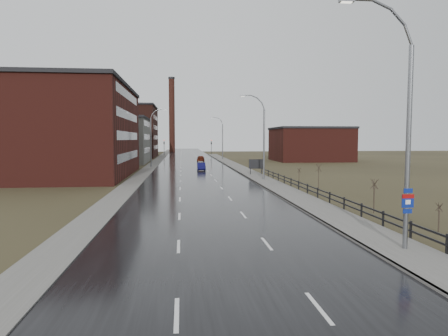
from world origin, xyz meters
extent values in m
plane|color=#2D2819|center=(0.00, 0.00, 0.00)|extent=(320.00, 320.00, 0.00)
cube|color=black|center=(0.00, 60.00, 0.03)|extent=(14.00, 300.00, 0.06)
cube|color=#595651|center=(8.60, 35.00, 0.09)|extent=(3.20, 180.00, 0.18)
cube|color=slate|center=(7.08, 35.00, 0.09)|extent=(0.16, 180.00, 0.18)
cube|color=#595651|center=(-8.20, 60.00, 0.06)|extent=(2.40, 260.00, 0.12)
cube|color=#471914|center=(-21.00, 45.00, 6.50)|extent=(22.00, 28.00, 13.00)
cube|color=black|center=(-21.00, 45.00, 13.25)|extent=(22.44, 28.56, 0.50)
cube|color=black|center=(-10.02, 45.00, 3.00)|extent=(0.06, 22.40, 1.20)
cube|color=black|center=(-10.02, 45.00, 6.00)|extent=(0.06, 22.40, 1.20)
cube|color=black|center=(-10.02, 45.00, 9.00)|extent=(0.06, 22.40, 1.20)
cube|color=black|center=(-10.02, 45.00, 12.00)|extent=(0.06, 22.40, 1.20)
cube|color=slate|center=(-18.00, 78.00, 5.00)|extent=(16.00, 20.00, 10.00)
cube|color=black|center=(-18.00, 78.00, 10.25)|extent=(16.32, 20.40, 0.50)
cube|color=black|center=(-10.02, 78.00, 3.00)|extent=(0.06, 16.00, 1.20)
cube|color=black|center=(-10.02, 78.00, 6.00)|extent=(0.06, 16.00, 1.20)
cube|color=black|center=(-10.02, 78.00, 9.00)|extent=(0.06, 16.00, 1.20)
cube|color=#331611|center=(-23.00, 108.00, 7.50)|extent=(26.00, 24.00, 15.00)
cube|color=black|center=(-23.00, 108.00, 15.25)|extent=(26.52, 24.48, 0.50)
cube|color=black|center=(-10.02, 108.00, 3.00)|extent=(0.06, 19.20, 1.20)
cube|color=black|center=(-10.02, 108.00, 6.00)|extent=(0.06, 19.20, 1.20)
cube|color=black|center=(-10.02, 108.00, 9.00)|extent=(0.06, 19.20, 1.20)
cube|color=black|center=(-10.02, 108.00, 12.00)|extent=(0.06, 19.20, 1.20)
cube|color=#471914|center=(30.30, 82.00, 4.00)|extent=(18.00, 16.00, 8.00)
cube|color=black|center=(30.30, 82.00, 8.25)|extent=(18.36, 16.32, 0.50)
cylinder|color=#331611|center=(-6.00, 150.00, 15.00)|extent=(2.40, 2.40, 30.00)
cylinder|color=black|center=(-6.00, 150.00, 30.30)|extent=(2.70, 2.70, 0.80)
cylinder|color=slate|center=(8.80, 2.00, 5.00)|extent=(0.24, 0.24, 10.00)
cylinder|color=slate|center=(8.61, 2.00, 10.46)|extent=(0.57, 0.14, 1.12)
cylinder|color=slate|center=(8.06, 2.00, 11.28)|extent=(0.91, 0.14, 0.91)
cylinder|color=slate|center=(7.25, 2.00, 11.82)|extent=(1.12, 0.14, 0.57)
cylinder|color=slate|center=(6.29, 2.00, 12.01)|extent=(1.15, 0.14, 0.14)
cube|color=slate|center=(5.54, 2.00, 11.96)|extent=(0.70, 0.28, 0.18)
cube|color=silver|center=(5.54, 2.00, 11.86)|extent=(0.50, 0.20, 0.04)
cube|color=navy|center=(8.80, 1.88, 3.05)|extent=(0.45, 0.04, 0.22)
cube|color=navy|center=(8.80, 1.88, 2.55)|extent=(0.60, 0.04, 0.65)
cube|color=maroon|center=(8.80, 1.87, 2.78)|extent=(0.60, 0.04, 0.20)
cube|color=navy|center=(8.80, 1.88, 2.05)|extent=(0.45, 0.04, 0.22)
cube|color=silver|center=(8.80, 1.86, 2.50)|extent=(0.26, 0.02, 0.22)
cylinder|color=slate|center=(8.80, 36.00, 4.75)|extent=(0.24, 0.24, 9.50)
cylinder|color=slate|center=(8.63, 36.00, 9.90)|extent=(0.51, 0.14, 0.98)
cylinder|color=slate|center=(8.16, 36.00, 10.62)|extent=(0.81, 0.14, 0.81)
cylinder|color=slate|center=(7.44, 36.00, 11.09)|extent=(0.98, 0.14, 0.51)
cylinder|color=slate|center=(6.60, 36.00, 11.26)|extent=(1.01, 0.14, 0.14)
cube|color=slate|center=(5.91, 36.00, 11.21)|extent=(0.70, 0.28, 0.18)
cube|color=silver|center=(5.91, 36.00, 11.11)|extent=(0.50, 0.20, 0.04)
cylinder|color=slate|center=(-8.00, 62.00, 4.75)|extent=(0.24, 0.24, 9.50)
cylinder|color=slate|center=(-7.83, 62.00, 9.90)|extent=(0.51, 0.14, 0.98)
cylinder|color=slate|center=(-7.36, 62.00, 10.62)|extent=(0.81, 0.14, 0.81)
cylinder|color=slate|center=(-6.64, 62.00, 11.09)|extent=(0.98, 0.14, 0.51)
cylinder|color=slate|center=(-5.80, 62.00, 11.26)|extent=(1.01, 0.14, 0.14)
cube|color=slate|center=(-5.11, 62.00, 11.21)|extent=(0.70, 0.28, 0.18)
cube|color=silver|center=(-5.11, 62.00, 11.11)|extent=(0.50, 0.20, 0.04)
cylinder|color=slate|center=(8.80, 90.00, 4.75)|extent=(0.24, 0.24, 9.50)
cylinder|color=slate|center=(8.63, 90.00, 9.90)|extent=(0.51, 0.14, 0.98)
cylinder|color=slate|center=(8.16, 90.00, 10.62)|extent=(0.81, 0.14, 0.81)
cylinder|color=slate|center=(7.44, 90.00, 11.09)|extent=(0.98, 0.14, 0.51)
cylinder|color=slate|center=(6.60, 90.00, 11.26)|extent=(1.01, 0.14, 0.14)
cube|color=slate|center=(5.91, 90.00, 11.21)|extent=(0.70, 0.28, 0.18)
cube|color=silver|center=(5.91, 90.00, 11.11)|extent=(0.50, 0.20, 0.04)
cube|color=black|center=(10.30, 1.00, 0.55)|extent=(0.10, 0.10, 1.10)
cube|color=black|center=(10.30, 4.00, 0.55)|extent=(0.10, 0.10, 1.10)
cube|color=black|center=(10.30, 7.00, 0.55)|extent=(0.10, 0.10, 1.10)
cube|color=black|center=(10.30, 10.00, 0.55)|extent=(0.10, 0.10, 1.10)
cube|color=black|center=(10.30, 13.00, 0.55)|extent=(0.10, 0.10, 1.10)
cube|color=black|center=(10.30, 16.00, 0.55)|extent=(0.10, 0.10, 1.10)
cube|color=black|center=(10.30, 19.00, 0.55)|extent=(0.10, 0.10, 1.10)
cube|color=black|center=(10.30, 22.00, 0.55)|extent=(0.10, 0.10, 1.10)
cube|color=black|center=(10.30, 25.00, 0.55)|extent=(0.10, 0.10, 1.10)
cube|color=black|center=(10.30, 28.00, 0.55)|extent=(0.10, 0.10, 1.10)
cube|color=black|center=(10.30, 31.00, 0.55)|extent=(0.10, 0.10, 1.10)
cube|color=black|center=(10.30, 34.00, 0.55)|extent=(0.10, 0.10, 1.10)
cube|color=black|center=(10.30, 37.00, 0.55)|extent=(0.10, 0.10, 1.10)
cube|color=black|center=(10.30, 40.00, 0.55)|extent=(0.10, 0.10, 1.10)
cube|color=black|center=(10.30, 43.00, 0.55)|extent=(0.10, 0.10, 1.10)
cube|color=black|center=(10.30, 18.50, 0.95)|extent=(0.08, 53.00, 0.10)
cube|color=black|center=(10.30, 18.50, 0.55)|extent=(0.08, 53.00, 0.10)
cylinder|color=#382D23|center=(13.18, 5.82, 0.65)|extent=(0.08, 0.08, 1.29)
cylinder|color=#382D23|center=(13.23, 5.82, 1.49)|extent=(0.04, 0.44, 0.52)
cylinder|color=#382D23|center=(13.19, 5.86, 1.49)|extent=(0.42, 0.17, 0.52)
cylinder|color=#382D23|center=(13.14, 5.85, 1.49)|extent=(0.26, 0.38, 0.53)
cylinder|color=#382D23|center=(13.14, 5.79, 1.49)|extent=(0.26, 0.38, 0.53)
cylinder|color=#382D23|center=(13.19, 5.77, 1.49)|extent=(0.42, 0.17, 0.52)
cylinder|color=#382D23|center=(12.17, 11.92, 0.96)|extent=(0.08, 0.08, 1.91)
cylinder|color=#382D23|center=(12.22, 11.92, 2.20)|extent=(0.04, 0.64, 0.75)
cylinder|color=#382D23|center=(12.19, 11.97, 2.20)|extent=(0.61, 0.24, 0.76)
cylinder|color=#382D23|center=(12.13, 11.95, 2.20)|extent=(0.36, 0.54, 0.77)
cylinder|color=#382D23|center=(12.13, 11.89, 2.20)|extent=(0.36, 0.54, 0.77)
cylinder|color=#382D23|center=(12.19, 11.88, 2.20)|extent=(0.61, 0.24, 0.76)
cylinder|color=#382D23|center=(14.58, 16.73, 0.67)|extent=(0.08, 0.08, 1.34)
cylinder|color=#382D23|center=(14.63, 16.73, 1.55)|extent=(0.04, 0.46, 0.54)
cylinder|color=#382D23|center=(14.59, 16.78, 1.55)|extent=(0.44, 0.18, 0.54)
cylinder|color=#382D23|center=(14.54, 16.76, 1.55)|extent=(0.27, 0.39, 0.55)
cylinder|color=#382D23|center=(14.54, 16.70, 1.55)|extent=(0.27, 0.39, 0.55)
cylinder|color=#382D23|center=(14.59, 16.68, 1.55)|extent=(0.44, 0.18, 0.54)
cylinder|color=#382D23|center=(12.70, 25.59, 1.04)|extent=(0.08, 0.08, 2.09)
cylinder|color=#382D23|center=(12.75, 25.59, 2.40)|extent=(0.04, 0.70, 0.82)
cylinder|color=#382D23|center=(12.72, 25.64, 2.40)|extent=(0.66, 0.26, 0.83)
cylinder|color=#382D23|center=(12.66, 25.62, 2.40)|extent=(0.39, 0.59, 0.84)
cylinder|color=#382D23|center=(12.66, 25.56, 2.40)|extent=(0.39, 0.59, 0.84)
cylinder|color=#382D23|center=(12.72, 25.55, 2.40)|extent=(0.66, 0.26, 0.83)
cylinder|color=#382D23|center=(12.51, 32.25, 0.71)|extent=(0.08, 0.08, 1.42)
cylinder|color=#382D23|center=(12.56, 32.25, 1.64)|extent=(0.04, 0.49, 0.57)
cylinder|color=#382D23|center=(12.53, 32.29, 1.64)|extent=(0.46, 0.19, 0.58)
cylinder|color=#382D23|center=(12.47, 32.27, 1.64)|extent=(0.28, 0.41, 0.58)
cylinder|color=#382D23|center=(12.47, 32.22, 1.64)|extent=(0.28, 0.41, 0.58)
cylinder|color=#382D23|center=(12.53, 32.20, 1.64)|extent=(0.46, 0.19, 0.58)
cube|color=black|center=(8.25, 43.26, 0.90)|extent=(0.10, 0.10, 1.80)
cube|color=black|center=(9.95, 43.26, 0.90)|extent=(0.10, 0.10, 1.80)
cube|color=silver|center=(9.10, 43.21, 1.76)|extent=(2.12, 0.08, 1.32)
cube|color=black|center=(9.10, 43.16, 1.76)|extent=(2.22, 0.04, 1.42)
cylinder|color=black|center=(-8.00, 120.00, 2.60)|extent=(0.16, 0.16, 5.20)
imported|color=black|center=(-8.00, 120.00, 4.75)|extent=(0.58, 2.73, 1.10)
sphere|color=#FF190C|center=(-8.00, 119.85, 5.05)|extent=(0.18, 0.18, 0.18)
cylinder|color=black|center=(8.00, 120.00, 2.60)|extent=(0.16, 0.16, 5.20)
imported|color=black|center=(8.00, 120.00, 4.75)|extent=(0.58, 2.73, 1.10)
sphere|color=#FF190C|center=(8.00, 119.85, 5.05)|extent=(0.18, 0.18, 0.18)
imported|color=#0D0D42|center=(1.28, 53.30, 0.67)|extent=(1.45, 4.08, 1.34)
imported|color=#531A0D|center=(2.42, 79.13, 0.78)|extent=(2.05, 4.67, 1.56)
camera|label=1|loc=(-2.10, -16.24, 5.56)|focal=32.00mm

